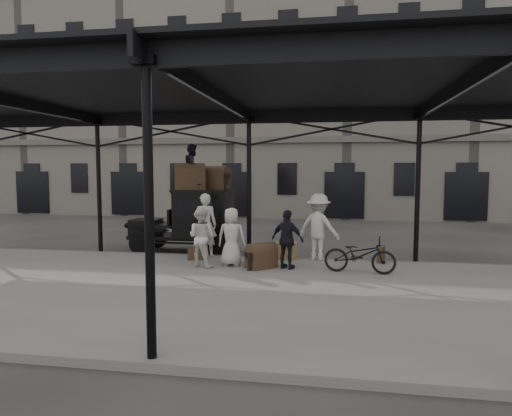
{
  "coord_description": "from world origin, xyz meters",
  "views": [
    {
      "loc": [
        2.55,
        -11.86,
        2.89
      ],
      "look_at": [
        0.29,
        1.6,
        1.7
      ],
      "focal_mm": 32.0,
      "sensor_mm": 36.0,
      "label": 1
    }
  ],
  "objects_px": {
    "taxi": "(195,218)",
    "steamer_trunk_roof_near": "(190,179)",
    "porter_left": "(205,225)",
    "bicycle": "(360,255)",
    "steamer_trunk_platform": "(261,257)",
    "porter_official": "(287,239)"
  },
  "relations": [
    {
      "from": "porter_official",
      "to": "porter_left",
      "type": "bearing_deg",
      "value": -4.73
    },
    {
      "from": "bicycle",
      "to": "steamer_trunk_platform",
      "type": "xyz_separation_m",
      "value": [
        -2.64,
        0.16,
        -0.19
      ]
    },
    {
      "from": "porter_official",
      "to": "steamer_trunk_platform",
      "type": "height_order",
      "value": "porter_official"
    },
    {
      "from": "taxi",
      "to": "porter_left",
      "type": "distance_m",
      "value": 1.43
    },
    {
      "from": "porter_official",
      "to": "steamer_trunk_platform",
      "type": "distance_m",
      "value": 0.89
    },
    {
      "from": "porter_official",
      "to": "steamer_trunk_roof_near",
      "type": "distance_m",
      "value": 4.54
    },
    {
      "from": "steamer_trunk_roof_near",
      "to": "steamer_trunk_platform",
      "type": "relative_size",
      "value": 1.25
    },
    {
      "from": "taxi",
      "to": "bicycle",
      "type": "height_order",
      "value": "taxi"
    },
    {
      "from": "taxi",
      "to": "steamer_trunk_roof_near",
      "type": "height_order",
      "value": "steamer_trunk_roof_near"
    },
    {
      "from": "bicycle",
      "to": "steamer_trunk_roof_near",
      "type": "bearing_deg",
      "value": 71.16
    },
    {
      "from": "taxi",
      "to": "porter_left",
      "type": "relative_size",
      "value": 1.85
    },
    {
      "from": "taxi",
      "to": "steamer_trunk_roof_near",
      "type": "distance_m",
      "value": 1.37
    },
    {
      "from": "porter_left",
      "to": "taxi",
      "type": "bearing_deg",
      "value": -69.86
    },
    {
      "from": "porter_left",
      "to": "bicycle",
      "type": "distance_m",
      "value": 4.93
    },
    {
      "from": "porter_official",
      "to": "bicycle",
      "type": "relative_size",
      "value": 0.88
    },
    {
      "from": "bicycle",
      "to": "steamer_trunk_roof_near",
      "type": "height_order",
      "value": "steamer_trunk_roof_near"
    },
    {
      "from": "porter_left",
      "to": "porter_official",
      "type": "relative_size",
      "value": 1.22
    },
    {
      "from": "taxi",
      "to": "bicycle",
      "type": "xyz_separation_m",
      "value": [
        5.34,
        -2.83,
        -0.57
      ]
    },
    {
      "from": "porter_left",
      "to": "bicycle",
      "type": "xyz_separation_m",
      "value": [
        4.63,
        -1.59,
        -0.5
      ]
    },
    {
      "from": "taxi",
      "to": "steamer_trunk_platform",
      "type": "height_order",
      "value": "taxi"
    },
    {
      "from": "bicycle",
      "to": "steamer_trunk_platform",
      "type": "relative_size",
      "value": 2.3
    },
    {
      "from": "taxi",
      "to": "steamer_trunk_platform",
      "type": "xyz_separation_m",
      "value": [
        2.7,
        -2.67,
        -0.76
      ]
    }
  ]
}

